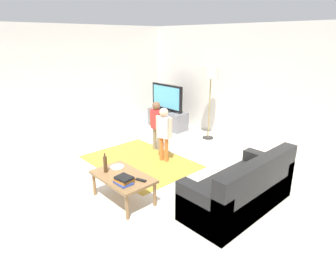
# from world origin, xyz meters

# --- Properties ---
(ground) EXTENTS (7.80, 7.80, 0.00)m
(ground) POSITION_xyz_m (0.00, 0.00, 0.00)
(ground) COLOR beige
(wall_back) EXTENTS (6.00, 0.12, 2.70)m
(wall_back) POSITION_xyz_m (0.00, 3.00, 1.35)
(wall_back) COLOR silver
(wall_back) RESTS_ON ground
(wall_left) EXTENTS (0.12, 6.00, 2.70)m
(wall_left) POSITION_xyz_m (-3.00, 0.00, 1.35)
(wall_left) COLOR silver
(wall_left) RESTS_ON ground
(area_rug) EXTENTS (2.20, 1.60, 0.01)m
(area_rug) POSITION_xyz_m (-0.53, 0.32, 0.00)
(area_rug) COLOR #B28C33
(area_rug) RESTS_ON ground
(tv_stand) EXTENTS (1.20, 0.44, 0.50)m
(tv_stand) POSITION_xyz_m (-1.84, 2.30, 0.24)
(tv_stand) COLOR slate
(tv_stand) RESTS_ON ground
(tv) EXTENTS (1.10, 0.28, 0.71)m
(tv) POSITION_xyz_m (-1.84, 2.28, 0.85)
(tv) COLOR black
(tv) RESTS_ON tv_stand
(couch) EXTENTS (0.80, 1.80, 0.86)m
(couch) POSITION_xyz_m (1.84, 0.37, 0.29)
(couch) COLOR black
(couch) RESTS_ON ground
(floor_lamp) EXTENTS (0.36, 0.36, 1.78)m
(floor_lamp) POSITION_xyz_m (-0.51, 2.45, 1.54)
(floor_lamp) COLOR #262626
(floor_lamp) RESTS_ON ground
(child_near_tv) EXTENTS (0.36, 0.18, 1.10)m
(child_near_tv) POSITION_xyz_m (-0.80, 1.01, 0.66)
(child_near_tv) COLOR gray
(child_near_tv) RESTS_ON ground
(child_center) EXTENTS (0.36, 0.19, 1.11)m
(child_center) POSITION_xyz_m (-0.24, 0.71, 0.67)
(child_center) COLOR orange
(child_center) RESTS_ON ground
(coffee_table) EXTENTS (1.00, 0.60, 0.42)m
(coffee_table) POSITION_xyz_m (0.45, -0.76, 0.37)
(coffee_table) COLOR olive
(coffee_table) RESTS_ON ground
(book_stack) EXTENTS (0.26, 0.23, 0.11)m
(book_stack) POSITION_xyz_m (0.66, -0.88, 0.47)
(book_stack) COLOR #334CA5
(book_stack) RESTS_ON coffee_table
(bottle) EXTENTS (0.06, 0.06, 0.32)m
(bottle) POSITION_xyz_m (0.17, -0.88, 0.55)
(bottle) COLOR #4C3319
(bottle) RESTS_ON coffee_table
(tv_remote) EXTENTS (0.18, 0.10, 0.02)m
(tv_remote) POSITION_xyz_m (0.77, -0.66, 0.43)
(tv_remote) COLOR black
(tv_remote) RESTS_ON coffee_table
(plate) EXTENTS (0.22, 0.22, 0.02)m
(plate) POSITION_xyz_m (0.15, -0.66, 0.43)
(plate) COLOR white
(plate) RESTS_ON coffee_table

